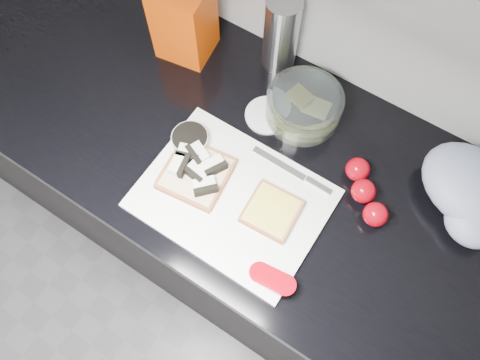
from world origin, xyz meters
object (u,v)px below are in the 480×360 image
object	(u,v)px
cutting_board	(233,199)
steel_canister	(281,34)
glass_bowl	(304,106)
bread_bag	(184,20)

from	to	relation	value
cutting_board	steel_canister	xyz separation A→B (m)	(-0.11, 0.38, 0.09)
cutting_board	glass_bowl	xyz separation A→B (m)	(0.02, 0.28, 0.03)
cutting_board	glass_bowl	world-z (taller)	glass_bowl
glass_bowl	bread_bag	world-z (taller)	bread_bag
cutting_board	glass_bowl	distance (m)	0.28
bread_bag	steel_canister	world-z (taller)	steel_canister
steel_canister	cutting_board	bearing A→B (deg)	-73.51
cutting_board	bread_bag	xyz separation A→B (m)	(-0.33, 0.29, 0.09)
glass_bowl	bread_bag	bearing A→B (deg)	177.49
cutting_board	steel_canister	distance (m)	0.41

